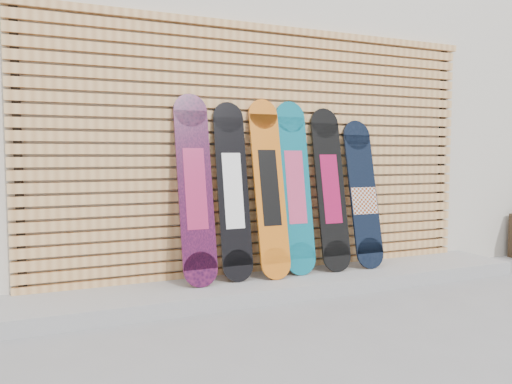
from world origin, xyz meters
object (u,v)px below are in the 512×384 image
snowboard_0 (195,189)px  snowboard_4 (330,189)px  snowboard_1 (233,191)px  snowboard_3 (295,187)px  snowboard_2 (269,188)px  snowboard_5 (363,194)px

snowboard_0 → snowboard_4: bearing=0.4°
snowboard_0 → snowboard_4: snowboard_0 is taller
snowboard_1 → snowboard_3: size_ratio=0.98×
snowboard_2 → snowboard_4: bearing=1.7°
snowboard_4 → snowboard_0: bearing=-179.6°
snowboard_0 → snowboard_4: (1.27, 0.01, -0.04)m
snowboard_0 → snowboard_1: snowboard_0 is taller
snowboard_0 → snowboard_1: (0.33, 0.02, -0.03)m
snowboard_1 → snowboard_3: bearing=-0.1°
snowboard_0 → snowboard_2: size_ratio=1.01×
snowboard_2 → snowboard_4: size_ratio=1.04×
snowboard_3 → snowboard_5: size_ratio=1.11×
snowboard_3 → snowboard_4: snowboard_3 is taller
snowboard_5 → snowboard_4: bearing=178.5°
snowboard_3 → snowboard_4: size_ratio=1.03×
snowboard_1 → snowboard_3: snowboard_3 is taller
snowboard_2 → snowboard_0: bearing=179.3°
snowboard_1 → snowboard_4: size_ratio=1.01×
snowboard_0 → snowboard_1: 0.33m
snowboard_0 → snowboard_2: 0.65m
snowboard_3 → snowboard_4: 0.36m
snowboard_3 → snowboard_5: bearing=-1.5°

